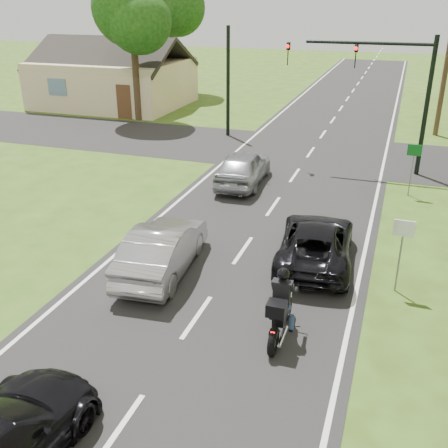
% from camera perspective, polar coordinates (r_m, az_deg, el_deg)
% --- Properties ---
extents(ground, '(140.00, 140.00, 0.00)m').
position_cam_1_polar(ground, '(13.51, -2.98, -10.11)').
color(ground, '#304B15').
rests_on(ground, ground).
extents(road, '(8.00, 100.00, 0.01)m').
position_cam_1_polar(road, '(22.14, 6.63, 3.73)').
color(road, black).
rests_on(road, ground).
extents(cross_road, '(60.00, 7.00, 0.01)m').
position_cam_1_polar(cross_road, '(27.76, 9.41, 7.71)').
color(cross_road, black).
rests_on(cross_road, ground).
extents(motorcycle_rider, '(0.60, 2.13, 1.84)m').
position_cam_1_polar(motorcycle_rider, '(12.47, 6.20, -9.43)').
color(motorcycle_rider, black).
rests_on(motorcycle_rider, ground).
extents(dark_suv, '(2.54, 4.78, 1.28)m').
position_cam_1_polar(dark_suv, '(16.05, 9.97, -1.97)').
color(dark_suv, black).
rests_on(dark_suv, road).
extents(silver_sedan, '(1.96, 4.54, 1.45)m').
position_cam_1_polar(silver_sedan, '(15.32, -6.71, -2.70)').
color(silver_sedan, '#ADADB2').
rests_on(silver_sedan, road).
extents(silver_suv, '(1.97, 4.43, 1.48)m').
position_cam_1_polar(silver_suv, '(22.46, 2.09, 6.19)').
color(silver_suv, '#989B9F').
rests_on(silver_suv, road).
extents(traffic_signal, '(6.38, 0.44, 6.00)m').
position_cam_1_polar(traffic_signal, '(24.62, 17.11, 14.84)').
color(traffic_signal, black).
rests_on(traffic_signal, ground).
extents(signal_pole_far, '(0.20, 0.20, 6.00)m').
position_cam_1_polar(signal_pole_far, '(30.26, 0.44, 15.14)').
color(signal_pole_far, black).
rests_on(signal_pole_far, ground).
extents(sign_white, '(0.55, 0.07, 2.12)m').
position_cam_1_polar(sign_white, '(14.61, 18.85, -1.52)').
color(sign_white, slate).
rests_on(sign_white, ground).
extents(sign_green, '(0.55, 0.07, 2.12)m').
position_cam_1_polar(sign_green, '(22.17, 19.93, 6.82)').
color(sign_green, slate).
rests_on(sign_green, ground).
extents(tree_left_near, '(5.12, 4.96, 9.22)m').
position_cam_1_polar(tree_left_near, '(34.17, -9.75, 21.77)').
color(tree_left_near, '#332316').
rests_on(tree_left_near, ground).
extents(tree_left_far, '(5.76, 5.58, 10.14)m').
position_cam_1_polar(tree_left_far, '(43.98, -5.68, 23.13)').
color(tree_left_far, '#332316').
rests_on(tree_left_far, ground).
extents(house, '(10.20, 8.00, 4.84)m').
position_cam_1_polar(house, '(40.33, -11.92, 15.05)').
color(house, '#C4B088').
rests_on(house, ground).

